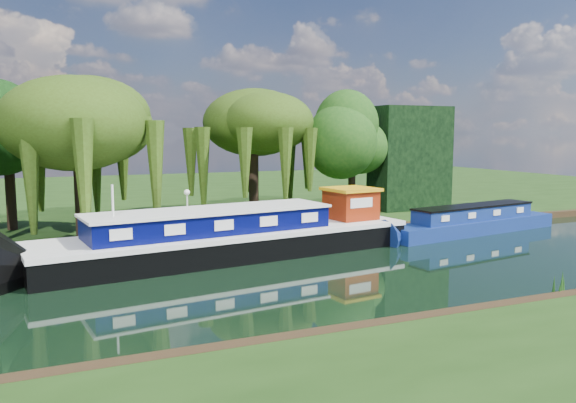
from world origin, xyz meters
name	(u,v)px	position (x,y,z in m)	size (l,w,h in m)	color
ground	(231,281)	(0.00, 0.00, 0.00)	(120.00, 120.00, 0.00)	black
far_bank	(129,196)	(0.00, 34.00, 0.23)	(120.00, 52.00, 0.45)	black
dutch_barge	(234,236)	(1.61, 4.66, 1.04)	(20.34, 7.12, 4.20)	black
narrowboat	(473,222)	(17.84, 5.25, 0.70)	(13.60, 4.30, 1.96)	navy
white_cruiser	(468,234)	(17.34, 5.16, 0.00)	(2.11, 2.45, 1.29)	silver
willow_left	(78,126)	(-5.50, 10.97, 6.75)	(7.24, 7.24, 8.68)	black
willow_right	(253,132)	(6.34, 14.94, 6.48)	(6.78, 6.78, 8.26)	black
tree_far_mid	(7,134)	(-9.36, 15.36, 6.34)	(5.22, 5.22, 8.55)	black
tree_far_right	(352,141)	(13.66, 13.71, 5.81)	(4.75, 4.75, 7.78)	black
conifer_hedge	(410,158)	(19.00, 14.00, 4.45)	(6.00, 3.00, 8.00)	black
lamppost	(187,199)	(0.50, 10.50, 2.42)	(0.36, 0.36, 2.56)	silver
mooring_posts	(179,230)	(-0.50, 8.40, 0.95)	(19.16, 0.16, 1.00)	silver
reeds_near	(478,297)	(6.87, -7.57, 0.55)	(33.70, 1.50, 1.10)	#144111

